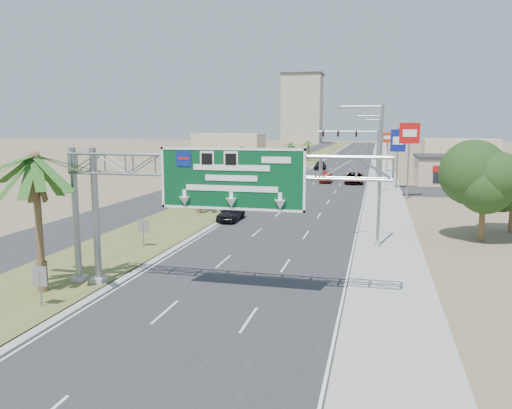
{
  "coord_description": "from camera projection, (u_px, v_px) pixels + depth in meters",
  "views": [
    {
      "loc": [
        7.3,
        -13.37,
        8.48
      ],
      "look_at": [
        0.8,
        13.25,
        4.2
      ],
      "focal_mm": 35.0,
      "sensor_mm": 36.0,
      "label": 1
    }
  ],
  "objects": [
    {
      "name": "median_grass",
      "position": [
        306.0,
        161.0,
        123.77
      ],
      "size": [
        7.0,
        300.0,
        0.12
      ],
      "primitive_type": "cube",
      "color": "#505D29",
      "rests_on": "ground"
    },
    {
      "name": "palm_row_b",
      "position": [
        198.0,
        164.0,
        48.04
      ],
      "size": [
        3.99,
        3.99,
        5.95
      ],
      "color": "brown",
      "rests_on": "ground"
    },
    {
      "name": "road",
      "position": [
        347.0,
        162.0,
        121.44
      ],
      "size": [
        12.0,
        300.0,
        0.02
      ],
      "primitive_type": "cube",
      "color": "#28282B",
      "rests_on": "ground"
    },
    {
      "name": "building_distant_left",
      "position": [
        229.0,
        142.0,
        179.5
      ],
      "size": [
        24.0,
        14.0,
        6.0
      ],
      "primitive_type": "cube",
      "color": "#CCAF89",
      "rests_on": "ground"
    },
    {
      "name": "pole_sign_red_far",
      "position": [
        388.0,
        140.0,
        92.62
      ],
      "size": [
        2.22,
        0.66,
        7.61
      ],
      "color": "gray",
      "rests_on": "ground"
    },
    {
      "name": "pole_sign_blue",
      "position": [
        398.0,
        143.0,
        67.42
      ],
      "size": [
        2.02,
        0.49,
        8.33
      ],
      "color": "gray",
      "rests_on": "ground"
    },
    {
      "name": "streetlight_far",
      "position": [
        378.0,
        146.0,
        97.89
      ],
      "size": [
        3.27,
        0.44,
        10.0
      ],
      "color": "gray",
      "rests_on": "ground"
    },
    {
      "name": "car_far",
      "position": [
        320.0,
        166.0,
        99.61
      ],
      "size": [
        2.41,
        5.47,
        1.56
      ],
      "primitive_type": "imported",
      "rotation": [
        0.0,
        0.0,
        0.04
      ],
      "color": "black",
      "rests_on": "ground"
    },
    {
      "name": "store_building",
      "position": [
        479.0,
        171.0,
        73.75
      ],
      "size": [
        18.0,
        10.0,
        4.0
      ],
      "primitive_type": "cube",
      "color": "#CCAF89",
      "rests_on": "ground"
    },
    {
      "name": "streetlight_near",
      "position": [
        377.0,
        182.0,
        34.54
      ],
      "size": [
        3.27,
        0.44,
        10.0
      ],
      "color": "gray",
      "rests_on": "ground"
    },
    {
      "name": "median_signback_b",
      "position": [
        143.0,
        228.0,
        34.9
      ],
      "size": [
        0.75,
        0.08,
        2.08
      ],
      "color": "gray",
      "rests_on": "ground"
    },
    {
      "name": "palm_row_d",
      "position": [
        271.0,
        152.0,
        80.75
      ],
      "size": [
        3.99,
        3.99,
        5.45
      ],
      "color": "brown",
      "rests_on": "ground"
    },
    {
      "name": "car_mid_lane",
      "position": [
        326.0,
        177.0,
        76.65
      ],
      "size": [
        1.99,
        5.09,
        1.65
      ],
      "primitive_type": "imported",
      "rotation": [
        0.0,
        0.0,
        0.05
      ],
      "color": "#660E09",
      "rests_on": "ground"
    },
    {
      "name": "car_right_lane",
      "position": [
        354.0,
        178.0,
        75.03
      ],
      "size": [
        2.72,
        5.84,
        1.62
      ],
      "primitive_type": "imported",
      "rotation": [
        0.0,
        0.0,
        0.01
      ],
      "color": "gray",
      "rests_on": "ground"
    },
    {
      "name": "palm_row_f",
      "position": [
        308.0,
        142.0,
        122.94
      ],
      "size": [
        3.99,
        3.99,
        5.75
      ],
      "color": "brown",
      "rests_on": "ground"
    },
    {
      "name": "streetlight_mid",
      "position": [
        378.0,
        157.0,
        63.33
      ],
      "size": [
        3.27,
        0.44,
        10.0
      ],
      "color": "gray",
      "rests_on": "ground"
    },
    {
      "name": "car_left_lane",
      "position": [
        231.0,
        213.0,
        45.31
      ],
      "size": [
        1.82,
        4.39,
        1.49
      ],
      "primitive_type": "imported",
      "rotation": [
        0.0,
        0.0,
        -0.01
      ],
      "color": "black",
      "rests_on": "ground"
    },
    {
      "name": "signal_mast",
      "position": [
        365.0,
        149.0,
        82.98
      ],
      "size": [
        10.28,
        0.71,
        8.0
      ],
      "color": "gray",
      "rests_on": "ground"
    },
    {
      "name": "palm_row_c",
      "position": [
        242.0,
        149.0,
        63.28
      ],
      "size": [
        3.99,
        3.99,
        6.75
      ],
      "color": "brown",
      "rests_on": "ground"
    },
    {
      "name": "opposing_road",
      "position": [
        278.0,
        161.0,
        125.42
      ],
      "size": [
        8.0,
        300.0,
        0.02
      ],
      "primitive_type": "cube",
      "color": "#28282B",
      "rests_on": "ground"
    },
    {
      "name": "ground",
      "position": [
        133.0,
        396.0,
        15.85
      ],
      "size": [
        600.0,
        600.0,
        0.0
      ],
      "primitive_type": "plane",
      "color": "#8C7A59",
      "rests_on": "ground"
    },
    {
      "name": "palm_row_e",
      "position": [
        291.0,
        144.0,
        98.88
      ],
      "size": [
        3.99,
        3.99,
        6.15
      ],
      "color": "brown",
      "rests_on": "ground"
    },
    {
      "name": "pole_sign_red_near",
      "position": [
        409.0,
        138.0,
        58.11
      ],
      "size": [
        2.36,
        1.11,
        9.13
      ],
      "color": "gray",
      "rests_on": "ground"
    },
    {
      "name": "building_distant_right",
      "position": [
        460.0,
        148.0,
        142.83
      ],
      "size": [
        20.0,
        12.0,
        5.0
      ],
      "primitive_type": "cube",
      "color": "#CCAF89",
      "rests_on": "ground"
    },
    {
      "name": "tower_distant",
      "position": [
        302.0,
        109.0,
        260.61
      ],
      "size": [
        20.0,
        16.0,
        35.0
      ],
      "primitive_type": "cube",
      "color": "tan",
      "rests_on": "ground"
    },
    {
      "name": "sidewalk_right",
      "position": [
        383.0,
        162.0,
        119.44
      ],
      "size": [
        4.0,
        300.0,
        0.1
      ],
      "primitive_type": "cube",
      "color": "#9E9B93",
      "rests_on": "ground"
    },
    {
      "name": "median_signback_a",
      "position": [
        40.0,
        279.0,
        23.21
      ],
      "size": [
        0.75,
        0.08,
        2.08
      ],
      "color": "gray",
      "rests_on": "ground"
    },
    {
      "name": "palm_near",
      "position": [
        34.0,
        158.0,
        24.62
      ],
      "size": [
        5.7,
        5.7,
        8.35
      ],
      "color": "brown",
      "rests_on": "ground"
    },
    {
      "name": "oak_near",
      "position": [
        485.0,
        181.0,
        36.6
      ],
      "size": [
        4.5,
        4.5,
        6.8
      ],
      "color": "brown",
      "rests_on": "ground"
    },
    {
      "name": "sign_gantry",
      "position": [
        204.0,
        176.0,
        24.69
      ],
      "size": [
        16.75,
        1.24,
        7.5
      ],
      "color": "gray",
      "rests_on": "ground"
    }
  ]
}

